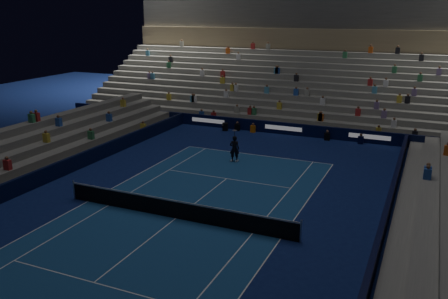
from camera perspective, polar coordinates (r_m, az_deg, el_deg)
ground at (r=24.17m, az=-5.80°, el=-8.25°), size 90.00×90.00×0.00m
court_surface at (r=24.17m, az=-5.80°, el=-8.23°), size 10.97×23.77×0.01m
sponsor_barrier_far at (r=40.26m, az=7.20°, el=2.54°), size 44.00×0.25×1.00m
sponsor_barrier_east at (r=21.33m, az=17.98°, el=-11.05°), size 0.25×37.00×1.00m
sponsor_barrier_west at (r=29.71m, az=-22.40°, el=-3.64°), size 0.25×37.00×1.00m
grandstand_main at (r=48.66m, az=10.56°, el=8.23°), size 44.00×15.20×11.20m
tennis_net at (r=23.97m, az=-5.84°, el=-7.15°), size 12.90×0.10×1.10m
tennis_player at (r=32.54m, az=1.27°, el=0.10°), size 0.77×0.62×1.83m
broadcast_camera at (r=41.24m, az=0.13°, el=2.76°), size 0.67×1.02×0.64m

